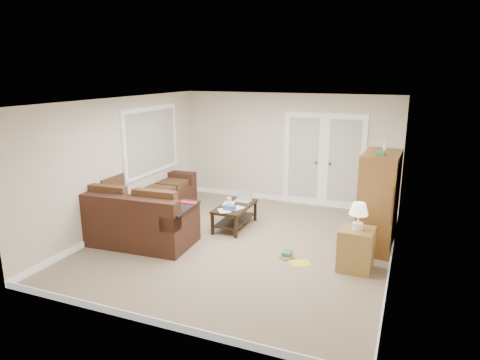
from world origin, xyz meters
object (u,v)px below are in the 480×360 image
at_px(tv_armoire, 378,200).
at_px(sectional_sofa, 144,209).
at_px(side_cabinet, 356,246).
at_px(coffee_table, 235,215).

bearing_deg(tv_armoire, sectional_sofa, -168.06).
bearing_deg(tv_armoire, side_cabinet, -98.59).
distance_m(tv_armoire, side_cabinet, 1.13).
bearing_deg(coffee_table, sectional_sofa, -158.01).
relative_size(coffee_table, tv_armoire, 0.62).
height_order(sectional_sofa, coffee_table, sectional_sofa).
distance_m(sectional_sofa, coffee_table, 1.79).
xyz_separation_m(coffee_table, tv_armoire, (2.63, 0.01, 0.60)).
bearing_deg(side_cabinet, tv_armoire, 80.75).
distance_m(coffee_table, tv_armoire, 2.69).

